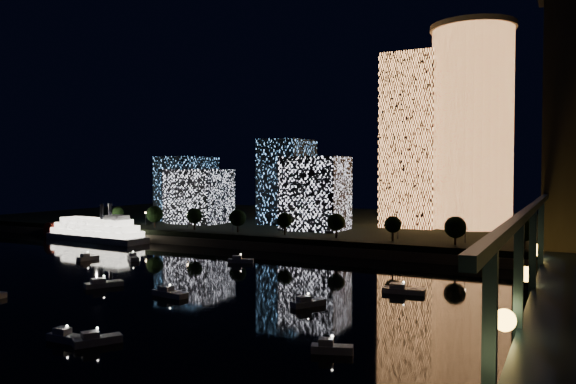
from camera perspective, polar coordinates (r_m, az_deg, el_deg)
name	(u,v)px	position (r m, az deg, el deg)	size (l,w,h in m)	color
ground	(215,312)	(114.03, -7.41, -12.01)	(520.00, 520.00, 0.00)	black
far_bank	(417,228)	(260.12, 12.96, -3.58)	(420.00, 160.00, 5.00)	black
seawall	(358,252)	(186.03, 7.09, -6.07)	(420.00, 6.00, 3.00)	#6B5E4C
tower_cylindrical	(472,127)	(241.60, 18.18, 6.32)	(34.00, 34.00, 82.11)	#E78C4A
tower_rectangular	(412,141)	(239.76, 12.51, 5.05)	(22.33, 22.33, 71.06)	#E78C4A
midrise_blocks	(245,189)	(248.43, -4.39, 0.29)	(95.69, 41.50, 37.02)	white
riverboat	(92,231)	(240.63, -19.27, -3.73)	(53.00, 15.45, 15.74)	silver
motorboats	(181,287)	(134.81, -10.82, -9.49)	(108.36, 86.18, 2.78)	silver
esplanade_trees	(295,220)	(200.66, 0.68, -2.89)	(165.76, 6.90, 8.95)	black
street_lamps	(283,222)	(209.73, -0.55, -3.08)	(132.70, 0.70, 5.65)	black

